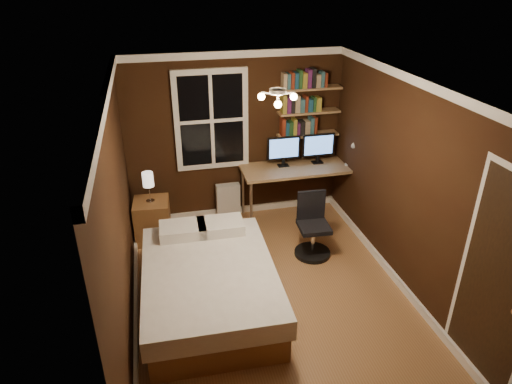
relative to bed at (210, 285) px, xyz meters
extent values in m
plane|color=#8C5E38|center=(0.73, 0.03, -0.29)|extent=(4.20, 4.20, 0.00)
cube|color=black|center=(0.73, 2.13, 0.96)|extent=(3.20, 0.04, 2.50)
cube|color=black|center=(-0.87, 0.03, 0.96)|extent=(0.04, 4.20, 2.50)
cube|color=black|center=(2.33, 0.03, 0.96)|extent=(0.04, 4.20, 2.50)
cube|color=white|center=(0.73, 0.03, 2.21)|extent=(3.20, 4.20, 0.02)
cube|color=white|center=(0.38, 2.09, 1.26)|extent=(1.06, 0.06, 1.46)
cube|color=#987649|center=(1.81, 2.01, 0.96)|extent=(0.92, 0.22, 0.03)
cube|color=#987649|center=(1.81, 2.01, 1.31)|extent=(0.92, 0.22, 0.03)
cube|color=#987649|center=(1.81, 2.01, 1.66)|extent=(0.92, 0.22, 0.03)
cube|color=brown|center=(0.00, -0.03, -0.14)|extent=(1.42, 1.99, 0.31)
cube|color=silver|center=(0.00, -0.03, 0.14)|extent=(1.50, 2.05, 0.23)
cube|color=white|center=(-0.21, 0.74, 0.32)|extent=(0.58, 0.41, 0.14)
cube|color=white|center=(0.26, 0.72, 0.32)|extent=(0.58, 0.41, 0.14)
cube|color=brown|center=(-0.58, 1.62, 0.01)|extent=(0.52, 0.52, 0.60)
cube|color=silver|center=(0.58, 2.02, -0.02)|extent=(0.36, 0.13, 0.55)
cube|color=#987649|center=(1.64, 1.77, 0.53)|extent=(1.77, 0.66, 0.04)
cylinder|color=beige|center=(0.82, 1.48, 0.11)|extent=(0.04, 0.04, 0.80)
cylinder|color=beige|center=(2.47, 1.48, 0.11)|extent=(0.04, 0.04, 0.80)
cylinder|color=beige|center=(0.82, 2.07, 0.11)|extent=(0.04, 0.04, 0.80)
cylinder|color=beige|center=(2.47, 2.07, 0.11)|extent=(0.04, 0.04, 0.80)
cylinder|color=black|center=(1.50, 0.72, -0.27)|extent=(0.48, 0.48, 0.05)
cylinder|color=silver|center=(1.50, 0.72, -0.06)|extent=(0.05, 0.05, 0.35)
cube|color=black|center=(1.50, 0.72, 0.14)|extent=(0.42, 0.42, 0.06)
cube|color=black|center=(1.51, 0.89, 0.38)|extent=(0.38, 0.07, 0.41)
camera|label=1|loc=(-0.44, -4.14, 3.25)|focal=32.00mm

